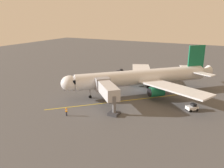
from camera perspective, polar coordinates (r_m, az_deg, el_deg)
name	(u,v)px	position (r m, az deg, el deg)	size (l,w,h in m)	color
ground_plane	(139,90)	(61.15, 6.65, -1.48)	(220.00, 220.00, 0.00)	#4C4C4F
apron_lead_in_line	(133,100)	(53.96, 5.19, -3.94)	(0.24, 40.00, 0.01)	yellow
airplane	(143,77)	(58.20, 7.81, 1.65)	(33.10, 33.07, 11.50)	silver
jet_bridge	(106,89)	(49.60, -1.45, -1.17)	(9.47, 9.50, 5.40)	#B7B7BC
ground_crew_marshaller	(66,112)	(46.10, -11.30, -6.76)	(0.44, 0.31, 1.71)	#23232D
ground_crew_wing_walker	(64,87)	(61.50, -11.83, -0.75)	(0.27, 0.41, 1.71)	#23232D
ground_crew_loader	(88,87)	(61.00, -6.03, -0.63)	(0.44, 0.32, 1.71)	#23232D
tug_near_nose	(192,107)	(50.51, 19.34, -5.50)	(2.69, 2.69, 1.50)	white
tug_portside	(121,71)	(77.81, 2.14, 3.14)	(2.73, 2.62, 1.50)	black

